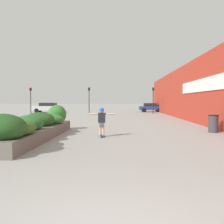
{
  "coord_description": "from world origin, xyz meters",
  "views": [
    {
      "loc": [
        0.1,
        -3.33,
        1.85
      ],
      "look_at": [
        -0.61,
        14.39,
        1.05
      ],
      "focal_mm": 40.0,
      "sensor_mm": 36.0,
      "label": 1
    }
  ],
  "objects_px": {
    "car_leftmost": "(47,107)",
    "traffic_light_right": "(153,96)",
    "skateboard": "(102,136)",
    "trash_bin": "(213,124)",
    "traffic_light_left": "(89,96)",
    "traffic_light_far_left": "(31,96)",
    "skateboarder": "(102,118)",
    "car_center_left": "(151,107)"
  },
  "relations": [
    {
      "from": "car_leftmost",
      "to": "skateboarder",
      "type": "bearing_deg",
      "value": -157.71
    },
    {
      "from": "skateboarder",
      "to": "car_leftmost",
      "type": "bearing_deg",
      "value": 111.18
    },
    {
      "from": "trash_bin",
      "to": "skateboarder",
      "type": "bearing_deg",
      "value": -162.35
    },
    {
      "from": "skateboarder",
      "to": "trash_bin",
      "type": "bearing_deg",
      "value": 16.54
    },
    {
      "from": "skateboard",
      "to": "traffic_light_right",
      "type": "distance_m",
      "value": 23.45
    },
    {
      "from": "traffic_light_left",
      "to": "trash_bin",
      "type": "bearing_deg",
      "value": -64.25
    },
    {
      "from": "skateboarder",
      "to": "trash_bin",
      "type": "distance_m",
      "value": 6.67
    },
    {
      "from": "car_center_left",
      "to": "traffic_light_right",
      "type": "height_order",
      "value": "traffic_light_right"
    },
    {
      "from": "skateboarder",
      "to": "car_center_left",
      "type": "xyz_separation_m",
      "value": [
        5.76,
        28.63,
        -0.17
      ]
    },
    {
      "from": "car_leftmost",
      "to": "car_center_left",
      "type": "height_order",
      "value": "car_leftmost"
    },
    {
      "from": "car_leftmost",
      "to": "car_center_left",
      "type": "xyz_separation_m",
      "value": [
        16.62,
        2.13,
        -0.03
      ]
    },
    {
      "from": "traffic_light_far_left",
      "to": "car_center_left",
      "type": "bearing_deg",
      "value": 17.43
    },
    {
      "from": "traffic_light_right",
      "to": "traffic_light_far_left",
      "type": "bearing_deg",
      "value": 179.01
    },
    {
      "from": "skateboard",
      "to": "traffic_light_left",
      "type": "distance_m",
      "value": 23.22
    },
    {
      "from": "skateboard",
      "to": "traffic_light_left",
      "type": "bearing_deg",
      "value": 98.05
    },
    {
      "from": "skateboard",
      "to": "traffic_light_right",
      "type": "relative_size",
      "value": 0.21
    },
    {
      "from": "traffic_light_left",
      "to": "traffic_light_right",
      "type": "distance_m",
      "value": 9.09
    },
    {
      "from": "car_leftmost",
      "to": "traffic_light_right",
      "type": "relative_size",
      "value": 1.21
    },
    {
      "from": "trash_bin",
      "to": "skateboard",
      "type": "bearing_deg",
      "value": -162.35
    },
    {
      "from": "traffic_light_left",
      "to": "traffic_light_far_left",
      "type": "bearing_deg",
      "value": 178.73
    },
    {
      "from": "traffic_light_far_left",
      "to": "skateboarder",
      "type": "bearing_deg",
      "value": -62.01
    },
    {
      "from": "skateboarder",
      "to": "car_center_left",
      "type": "height_order",
      "value": "skateboarder"
    },
    {
      "from": "traffic_light_far_left",
      "to": "car_leftmost",
      "type": "bearing_deg",
      "value": 68.88
    },
    {
      "from": "traffic_light_right",
      "to": "traffic_light_left",
      "type": "bearing_deg",
      "value": 179.28
    },
    {
      "from": "skateboarder",
      "to": "traffic_light_far_left",
      "type": "distance_m",
      "value": 26.08
    },
    {
      "from": "skateboard",
      "to": "traffic_light_right",
      "type": "height_order",
      "value": "traffic_light_right"
    },
    {
      "from": "car_center_left",
      "to": "traffic_light_right",
      "type": "bearing_deg",
      "value": -3.38
    },
    {
      "from": "trash_bin",
      "to": "car_center_left",
      "type": "height_order",
      "value": "car_center_left"
    },
    {
      "from": "car_leftmost",
      "to": "traffic_light_far_left",
      "type": "height_order",
      "value": "traffic_light_far_left"
    },
    {
      "from": "traffic_light_left",
      "to": "traffic_light_right",
      "type": "xyz_separation_m",
      "value": [
        9.09,
        -0.11,
        -0.02
      ]
    },
    {
      "from": "car_center_left",
      "to": "traffic_light_left",
      "type": "relative_size",
      "value": 1.02
    },
    {
      "from": "car_leftmost",
      "to": "traffic_light_far_left",
      "type": "relative_size",
      "value": 1.21
    },
    {
      "from": "skateboarder",
      "to": "trash_bin",
      "type": "relative_size",
      "value": 1.37
    },
    {
      "from": "car_leftmost",
      "to": "car_center_left",
      "type": "relative_size",
      "value": 1.18
    },
    {
      "from": "skateboard",
      "to": "car_center_left",
      "type": "xyz_separation_m",
      "value": [
        5.76,
        28.63,
        0.7
      ]
    },
    {
      "from": "skateboard",
      "to": "traffic_light_far_left",
      "type": "height_order",
      "value": "traffic_light_far_left"
    },
    {
      "from": "trash_bin",
      "to": "traffic_light_right",
      "type": "xyz_separation_m",
      "value": [
        -0.93,
        20.66,
        2.0
      ]
    },
    {
      "from": "car_center_left",
      "to": "traffic_light_left",
      "type": "height_order",
      "value": "traffic_light_left"
    },
    {
      "from": "traffic_light_right",
      "to": "car_leftmost",
      "type": "bearing_deg",
      "value": 166.81
    },
    {
      "from": "car_leftmost",
      "to": "skateboard",
      "type": "bearing_deg",
      "value": -157.71
    },
    {
      "from": "skateboard",
      "to": "trash_bin",
      "type": "relative_size",
      "value": 0.77
    },
    {
      "from": "skateboard",
      "to": "skateboarder",
      "type": "relative_size",
      "value": 0.56
    }
  ]
}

